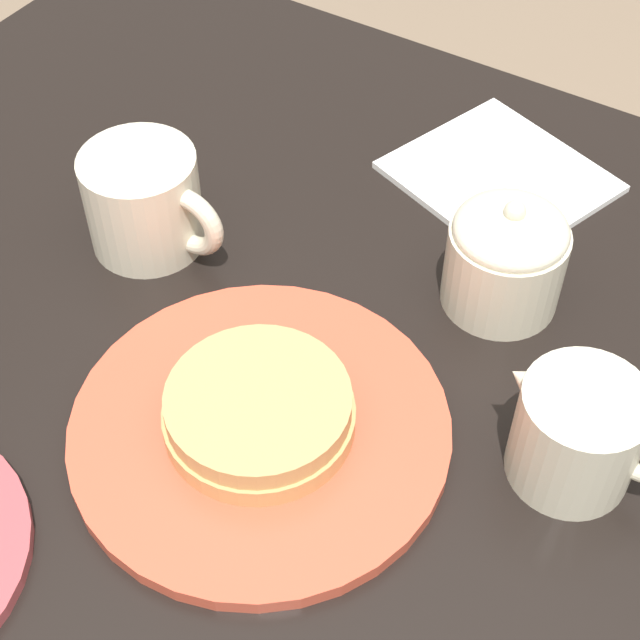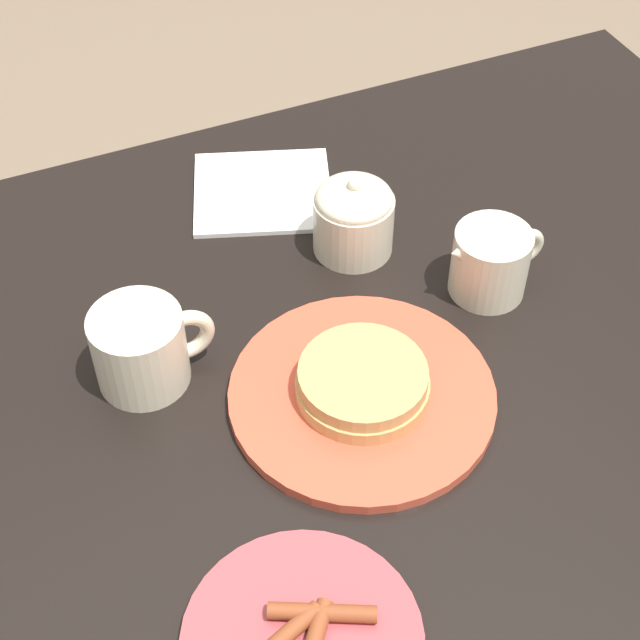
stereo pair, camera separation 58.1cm
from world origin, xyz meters
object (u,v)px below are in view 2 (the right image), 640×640
Objects in this scene: pancake_plate at (362,390)px; creamer_pitcher at (490,261)px; side_plate_bacon at (302,640)px; napkin at (263,192)px; sugar_bowl at (354,217)px; coffee_mug at (143,347)px.

creamer_pitcher reaches higher than pancake_plate.
creamer_pitcher is at bearing 40.97° from side_plate_bacon.
napkin is (0.02, 0.32, -0.01)m from pancake_plate.
side_plate_bacon is at bearing -125.81° from pancake_plate.
pancake_plate is at bearing -94.21° from napkin.
pancake_plate reaches higher than side_plate_bacon.
napkin is at bearing 72.12° from side_plate_bacon.
side_plate_bacon is at bearing -119.61° from sugar_bowl.
side_plate_bacon is (-0.15, -0.20, -0.01)m from pancake_plate.
sugar_bowl is (-0.10, 0.11, 0.00)m from creamer_pitcher.
pancake_plate is 1.33× the size of side_plate_bacon.
sugar_bowl is 0.14m from napkin.
sugar_bowl is at bearing 18.82° from coffee_mug.
napkin is (-0.16, 0.24, -0.04)m from creamer_pitcher.
sugar_bowl reaches higher than napkin.
coffee_mug reaches higher than pancake_plate.
coffee_mug is at bearing -161.18° from sugar_bowl.
napkin is (0.17, 0.53, -0.00)m from side_plate_bacon.
pancake_plate is 0.22m from sugar_bowl.
creamer_pitcher reaches higher than side_plate_bacon.
napkin is (-0.06, 0.13, -0.04)m from sugar_bowl.
coffee_mug is 1.03× the size of creamer_pitcher.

